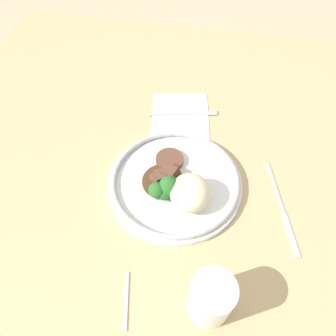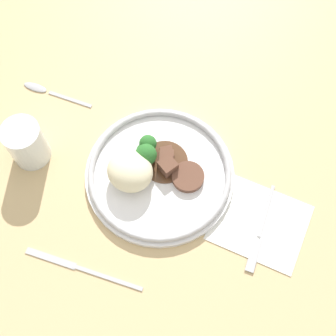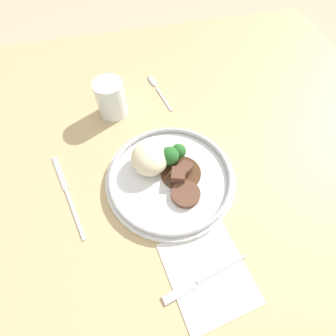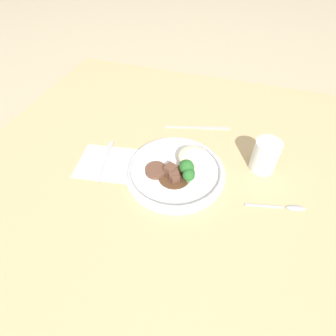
# 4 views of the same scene
# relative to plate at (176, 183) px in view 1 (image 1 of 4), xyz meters

# --- Properties ---
(ground_plane) EXTENTS (8.00, 8.00, 0.00)m
(ground_plane) POSITION_rel_plate_xyz_m (-0.02, -0.02, -0.06)
(ground_plane) COLOR tan
(dining_table) EXTENTS (1.25, 1.23, 0.04)m
(dining_table) POSITION_rel_plate_xyz_m (-0.02, -0.02, -0.04)
(dining_table) COLOR tan
(dining_table) RESTS_ON ground
(napkin) EXTENTS (0.19, 0.17, 0.00)m
(napkin) POSITION_rel_plate_xyz_m (-0.22, -0.03, -0.02)
(napkin) COLOR white
(napkin) RESTS_ON dining_table
(plate) EXTENTS (0.29, 0.29, 0.07)m
(plate) POSITION_rel_plate_xyz_m (0.00, 0.00, 0.00)
(plate) COLOR white
(plate) RESTS_ON dining_table
(juice_glass) EXTENTS (0.07, 0.07, 0.10)m
(juice_glass) POSITION_rel_plate_xyz_m (0.23, 0.10, 0.02)
(juice_glass) COLOR orange
(juice_glass) RESTS_ON dining_table
(fork) EXTENTS (0.05, 0.17, 0.00)m
(fork) POSITION_rel_plate_xyz_m (-0.23, -0.00, -0.02)
(fork) COLOR #ADADB2
(fork) RESTS_ON napkin
(knife) EXTENTS (0.22, 0.07, 0.00)m
(knife) POSITION_rel_plate_xyz_m (0.01, 0.23, -0.02)
(knife) COLOR #ADADB2
(knife) RESTS_ON dining_table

